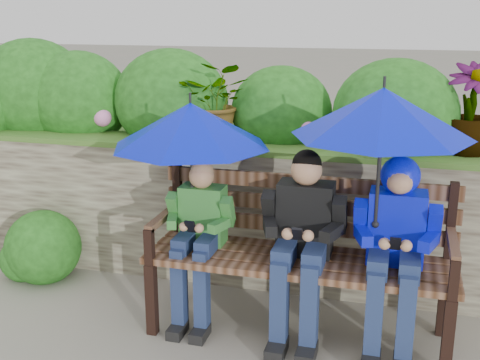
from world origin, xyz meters
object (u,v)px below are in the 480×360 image
(park_bench, at_px, (301,245))
(boy_left, at_px, (199,232))
(boy_right, at_px, (396,237))
(umbrella_right, at_px, (383,112))
(boy_middle, at_px, (302,236))
(umbrella_left, at_px, (191,125))

(park_bench, height_order, boy_left, boy_left)
(boy_right, relative_size, umbrella_right, 1.15)
(park_bench, relative_size, boy_middle, 1.60)
(park_bench, xyz_separation_m, umbrella_right, (0.44, -0.08, 0.85))
(boy_middle, bearing_deg, boy_right, 1.47)
(boy_right, height_order, umbrella_right, umbrella_right)
(boy_left, xyz_separation_m, umbrella_right, (1.07, -0.00, 0.80))
(boy_left, xyz_separation_m, boy_right, (1.19, 0.00, 0.08))
(boy_middle, relative_size, boy_right, 1.01)
(umbrella_left, relative_size, umbrella_right, 0.99)
(park_bench, relative_size, boy_right, 1.62)
(boy_left, height_order, boy_middle, boy_middle)
(park_bench, relative_size, umbrella_left, 1.88)
(boy_right, distance_m, umbrella_left, 1.38)
(umbrella_left, bearing_deg, boy_right, -2.34)
(boy_middle, distance_m, umbrella_left, 0.95)
(park_bench, xyz_separation_m, boy_left, (-0.64, -0.08, 0.05))
(umbrella_left, bearing_deg, boy_left, -43.71)
(boy_middle, bearing_deg, umbrella_right, 1.14)
(umbrella_left, distance_m, umbrella_right, 1.14)
(boy_left, bearing_deg, boy_right, 0.14)
(boy_right, distance_m, umbrella_right, 0.73)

